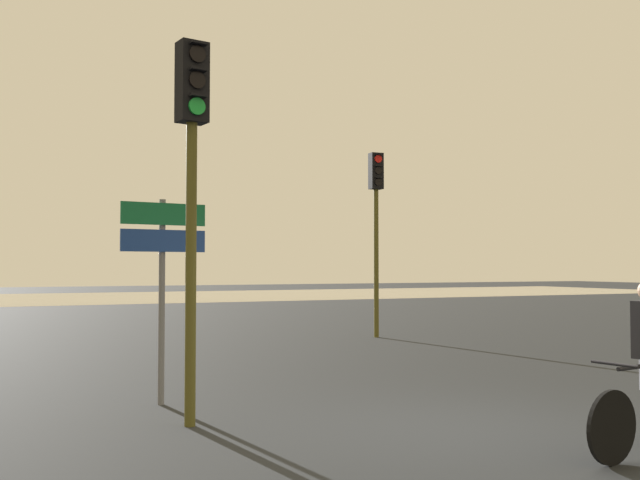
# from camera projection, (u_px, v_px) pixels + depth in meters

# --- Properties ---
(ground_plane) EXTENTS (120.00, 120.00, 0.00)m
(ground_plane) POSITION_uv_depth(u_px,v_px,m) (476.00, 435.00, 7.38)
(ground_plane) COLOR black
(water_strip) EXTENTS (80.00, 16.00, 0.01)m
(water_strip) POSITION_uv_depth(u_px,v_px,m) (85.00, 298.00, 39.82)
(water_strip) COLOR #9E937F
(water_strip) RESTS_ON ground
(traffic_light_far_right) EXTENTS (0.33, 0.34, 4.57)m
(traffic_light_far_right) POSITION_uv_depth(u_px,v_px,m) (376.00, 209.00, 17.68)
(traffic_light_far_right) COLOR #4C4719
(traffic_light_far_right) RESTS_ON ground
(traffic_light_near_left) EXTENTS (0.36, 0.37, 4.24)m
(traffic_light_near_left) POSITION_uv_depth(u_px,v_px,m) (192.00, 157.00, 7.88)
(traffic_light_near_left) COLOR #4C4719
(traffic_light_near_left) RESTS_ON ground
(direction_sign_post) EXTENTS (1.10, 0.17, 2.60)m
(direction_sign_post) POSITION_uv_depth(u_px,v_px,m) (163.00, 262.00, 9.03)
(direction_sign_post) COLOR slate
(direction_sign_post) RESTS_ON ground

